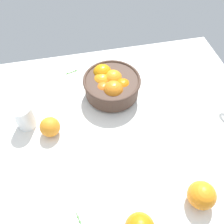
# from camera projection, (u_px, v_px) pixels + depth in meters

# --- Properties ---
(ground_plane) EXTENTS (1.16, 0.93, 0.03)m
(ground_plane) POSITION_uv_depth(u_px,v_px,m) (114.00, 131.00, 0.91)
(ground_plane) COLOR white
(fruit_bowl) EXTENTS (0.23, 0.23, 0.11)m
(fruit_bowl) POSITION_uv_depth(u_px,v_px,m) (111.00, 85.00, 0.96)
(fruit_bowl) COLOR #473328
(fruit_bowl) RESTS_ON ground_plane
(juice_glass) EXTENTS (0.07, 0.07, 0.10)m
(juice_glass) POSITION_uv_depth(u_px,v_px,m) (25.00, 117.00, 0.87)
(juice_glass) COLOR white
(juice_glass) RESTS_ON ground_plane
(loose_orange_0) EXTENTS (0.07, 0.07, 0.07)m
(loose_orange_0) POSITION_uv_depth(u_px,v_px,m) (50.00, 127.00, 0.86)
(loose_orange_0) COLOR orange
(loose_orange_0) RESTS_ON ground_plane
(loose_orange_2) EXTENTS (0.08, 0.08, 0.08)m
(loose_orange_2) POSITION_uv_depth(u_px,v_px,m) (202.00, 195.00, 0.70)
(loose_orange_2) COLOR orange
(loose_orange_2) RESTS_ON ground_plane
(herb_sprig_1) EXTENTS (0.06, 0.02, 0.01)m
(herb_sprig_1) POSITION_uv_depth(u_px,v_px,m) (72.00, 72.00, 1.08)
(herb_sprig_1) COLOR #458E32
(herb_sprig_1) RESTS_ON ground_plane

